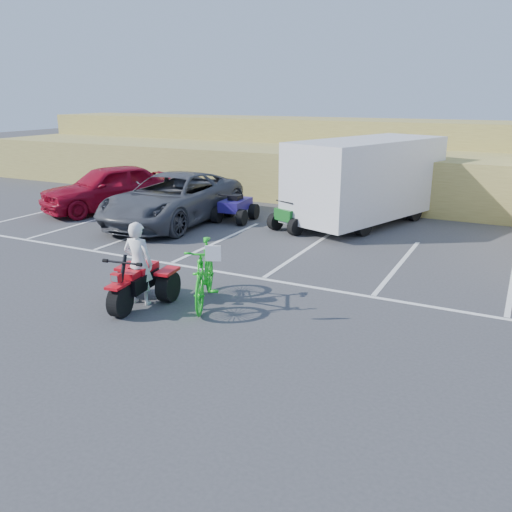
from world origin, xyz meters
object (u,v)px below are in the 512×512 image
at_px(rider, 138,263).
at_px(quad_atv_green, 297,230).
at_px(red_car, 109,188).
at_px(red_trike_atv, 137,306).
at_px(grey_pickup, 173,199).
at_px(green_dirt_bike, 204,273).
at_px(quad_atv_blue, 236,221).
at_px(cargo_trailer, 367,178).

distance_m(rider, quad_atv_green, 7.56).
bearing_deg(quad_atv_green, red_car, -154.46).
xyz_separation_m(red_trike_atv, grey_pickup, (-3.79, 6.71, 0.84)).
distance_m(green_dirt_bike, quad_atv_green, 6.96).
relative_size(red_trike_atv, green_dirt_bike, 0.77).
xyz_separation_m(grey_pickup, red_car, (-3.36, 0.63, 0.03)).
bearing_deg(grey_pickup, green_dirt_bike, -51.98).
distance_m(rider, green_dirt_bike, 1.39).
bearing_deg(quad_atv_green, red_trike_atv, -70.11).
bearing_deg(rider, red_car, -52.47).
bearing_deg(grey_pickup, red_car, 167.35).
bearing_deg(grey_pickup, quad_atv_blue, 31.27).
distance_m(red_trike_atv, green_dirt_bike, 1.58).
xyz_separation_m(rider, quad_atv_blue, (-1.97, 7.74, -0.89)).
bearing_deg(red_car, grey_pickup, 13.48).
bearing_deg(cargo_trailer, rider, -83.39).
xyz_separation_m(green_dirt_bike, cargo_trailer, (0.91, 8.90, 0.86)).
xyz_separation_m(red_trike_atv, rider, (-0.02, 0.15, 0.89)).
relative_size(red_car, cargo_trailer, 0.78).
relative_size(red_car, quad_atv_green, 3.22).
height_order(cargo_trailer, quad_atv_blue, cargo_trailer).
height_order(grey_pickup, red_car, red_car).
height_order(green_dirt_bike, grey_pickup, grey_pickup).
height_order(green_dirt_bike, quad_atv_green, green_dirt_bike).
distance_m(green_dirt_bike, red_car, 10.64).
relative_size(rider, grey_pickup, 0.29).
relative_size(red_trike_atv, cargo_trailer, 0.26).
relative_size(red_car, quad_atv_blue, 3.24).
bearing_deg(quad_atv_blue, grey_pickup, -150.65).
xyz_separation_m(cargo_trailer, quad_atv_green, (-1.68, -2.01, -1.53)).
xyz_separation_m(grey_pickup, quad_atv_blue, (1.80, 1.18, -0.84)).
relative_size(red_trike_atv, red_car, 0.34).
relative_size(green_dirt_bike, cargo_trailer, 0.34).
xyz_separation_m(quad_atv_blue, quad_atv_green, (2.43, -0.25, 0.00)).
bearing_deg(red_car, rider, -21.16).
height_order(grey_pickup, cargo_trailer, cargo_trailer).
xyz_separation_m(red_trike_atv, red_car, (-7.14, 7.34, 0.87)).
xyz_separation_m(green_dirt_bike, quad_atv_green, (-0.77, 6.89, -0.67)).
bearing_deg(green_dirt_bike, quad_atv_green, 72.99).
relative_size(red_trike_atv, quad_atv_green, 1.09).
bearing_deg(green_dirt_bike, red_trike_atv, -171.40).
bearing_deg(green_dirt_bike, quad_atv_blue, 90.76).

